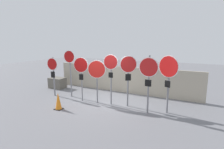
{
  "coord_description": "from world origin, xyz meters",
  "views": [
    {
      "loc": [
        4.07,
        -7.27,
        2.98
      ],
      "look_at": [
        0.4,
        0.0,
        1.47
      ],
      "focal_mm": 28.0,
      "sensor_mm": 36.0,
      "label": 1
    }
  ],
  "objects_px": {
    "stop_sign_0": "(53,70)",
    "stop_sign_2": "(81,69)",
    "stop_sign_6": "(149,73)",
    "storage_crate": "(57,83)",
    "stop_sign_5": "(128,71)",
    "stop_sign_3": "(97,72)",
    "stop_sign_4": "(111,68)",
    "stop_sign_1": "(70,64)",
    "traffic_cone_0": "(58,101)",
    "stop_sign_7": "(168,73)"
  },
  "relations": [
    {
      "from": "stop_sign_4",
      "to": "stop_sign_7",
      "type": "xyz_separation_m",
      "value": [
        2.57,
        0.15,
        -0.04
      ]
    },
    {
      "from": "stop_sign_0",
      "to": "storage_crate",
      "type": "xyz_separation_m",
      "value": [
        -1.07,
        1.37,
        -1.14
      ]
    },
    {
      "from": "stop_sign_0",
      "to": "traffic_cone_0",
      "type": "relative_size",
      "value": 2.82
    },
    {
      "from": "stop_sign_6",
      "to": "traffic_cone_0",
      "type": "bearing_deg",
      "value": -158.55
    },
    {
      "from": "stop_sign_6",
      "to": "storage_crate",
      "type": "bearing_deg",
      "value": 168.8
    },
    {
      "from": "stop_sign_4",
      "to": "stop_sign_1",
      "type": "bearing_deg",
      "value": 170.11
    },
    {
      "from": "stop_sign_4",
      "to": "stop_sign_5",
      "type": "height_order",
      "value": "stop_sign_4"
    },
    {
      "from": "stop_sign_3",
      "to": "stop_sign_7",
      "type": "xyz_separation_m",
      "value": [
        3.27,
        0.27,
        0.17
      ]
    },
    {
      "from": "stop_sign_7",
      "to": "stop_sign_0",
      "type": "bearing_deg",
      "value": -153.26
    },
    {
      "from": "stop_sign_7",
      "to": "storage_crate",
      "type": "relative_size",
      "value": 2.46
    },
    {
      "from": "stop_sign_1",
      "to": "stop_sign_6",
      "type": "xyz_separation_m",
      "value": [
        4.39,
        -0.36,
        -0.08
      ]
    },
    {
      "from": "stop_sign_1",
      "to": "stop_sign_2",
      "type": "relative_size",
      "value": 1.13
    },
    {
      "from": "stop_sign_5",
      "to": "stop_sign_6",
      "type": "bearing_deg",
      "value": -52.44
    },
    {
      "from": "storage_crate",
      "to": "stop_sign_6",
      "type": "bearing_deg",
      "value": -12.56
    },
    {
      "from": "stop_sign_6",
      "to": "traffic_cone_0",
      "type": "relative_size",
      "value": 3.19
    },
    {
      "from": "stop_sign_0",
      "to": "stop_sign_3",
      "type": "bearing_deg",
      "value": -3.02
    },
    {
      "from": "stop_sign_3",
      "to": "stop_sign_5",
      "type": "distance_m",
      "value": 1.54
    },
    {
      "from": "stop_sign_0",
      "to": "stop_sign_7",
      "type": "bearing_deg",
      "value": -0.95
    },
    {
      "from": "stop_sign_2",
      "to": "stop_sign_3",
      "type": "relative_size",
      "value": 1.06
    },
    {
      "from": "stop_sign_6",
      "to": "stop_sign_1",
      "type": "bearing_deg",
      "value": 176.67
    },
    {
      "from": "stop_sign_2",
      "to": "stop_sign_4",
      "type": "relative_size",
      "value": 0.93
    },
    {
      "from": "stop_sign_4",
      "to": "stop_sign_6",
      "type": "relative_size",
      "value": 0.99
    },
    {
      "from": "stop_sign_4",
      "to": "stop_sign_5",
      "type": "distance_m",
      "value": 0.83
    },
    {
      "from": "stop_sign_4",
      "to": "stop_sign_0",
      "type": "bearing_deg",
      "value": 175.75
    },
    {
      "from": "stop_sign_1",
      "to": "stop_sign_4",
      "type": "distance_m",
      "value": 2.55
    },
    {
      "from": "stop_sign_4",
      "to": "stop_sign_6",
      "type": "xyz_separation_m",
      "value": [
        1.85,
        -0.23,
        -0.05
      ]
    },
    {
      "from": "traffic_cone_0",
      "to": "storage_crate",
      "type": "xyz_separation_m",
      "value": [
        -2.73,
        2.78,
        -0.04
      ]
    },
    {
      "from": "stop_sign_0",
      "to": "storage_crate",
      "type": "height_order",
      "value": "stop_sign_0"
    },
    {
      "from": "stop_sign_0",
      "to": "stop_sign_4",
      "type": "height_order",
      "value": "stop_sign_4"
    },
    {
      "from": "stop_sign_1",
      "to": "stop_sign_0",
      "type": "bearing_deg",
      "value": -167.33
    },
    {
      "from": "stop_sign_0",
      "to": "stop_sign_5",
      "type": "xyz_separation_m",
      "value": [
        4.31,
        0.33,
        0.21
      ]
    },
    {
      "from": "stop_sign_5",
      "to": "stop_sign_6",
      "type": "xyz_separation_m",
      "value": [
        1.04,
        -0.39,
        0.03
      ]
    },
    {
      "from": "stop_sign_4",
      "to": "stop_sign_5",
      "type": "relative_size",
      "value": 1.02
    },
    {
      "from": "stop_sign_1",
      "to": "traffic_cone_0",
      "type": "xyz_separation_m",
      "value": [
        0.7,
        -1.71,
        -1.42
      ]
    },
    {
      "from": "stop_sign_5",
      "to": "stop_sign_2",
      "type": "bearing_deg",
      "value": 156.61
    },
    {
      "from": "stop_sign_3",
      "to": "stop_sign_7",
      "type": "relative_size",
      "value": 0.87
    },
    {
      "from": "stop_sign_5",
      "to": "stop_sign_7",
      "type": "relative_size",
      "value": 0.97
    },
    {
      "from": "stop_sign_0",
      "to": "stop_sign_6",
      "type": "distance_m",
      "value": 5.36
    },
    {
      "from": "stop_sign_1",
      "to": "stop_sign_6",
      "type": "height_order",
      "value": "stop_sign_1"
    },
    {
      "from": "stop_sign_2",
      "to": "storage_crate",
      "type": "distance_m",
      "value": 3.56
    },
    {
      "from": "storage_crate",
      "to": "stop_sign_2",
      "type": "bearing_deg",
      "value": -24.85
    },
    {
      "from": "stop_sign_5",
      "to": "stop_sign_7",
      "type": "height_order",
      "value": "stop_sign_7"
    },
    {
      "from": "stop_sign_3",
      "to": "storage_crate",
      "type": "xyz_separation_m",
      "value": [
        -3.87,
        1.32,
        -1.22
      ]
    },
    {
      "from": "stop_sign_5",
      "to": "stop_sign_3",
      "type": "bearing_deg",
      "value": 158.86
    },
    {
      "from": "stop_sign_6",
      "to": "stop_sign_7",
      "type": "height_order",
      "value": "stop_sign_7"
    },
    {
      "from": "stop_sign_5",
      "to": "stop_sign_6",
      "type": "height_order",
      "value": "stop_sign_6"
    },
    {
      "from": "stop_sign_3",
      "to": "stop_sign_1",
      "type": "bearing_deg",
      "value": 152.68
    },
    {
      "from": "stop_sign_0",
      "to": "stop_sign_2",
      "type": "distance_m",
      "value": 1.94
    },
    {
      "from": "storage_crate",
      "to": "stop_sign_0",
      "type": "bearing_deg",
      "value": -51.87
    },
    {
      "from": "stop_sign_5",
      "to": "stop_sign_7",
      "type": "distance_m",
      "value": 1.76
    }
  ]
}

